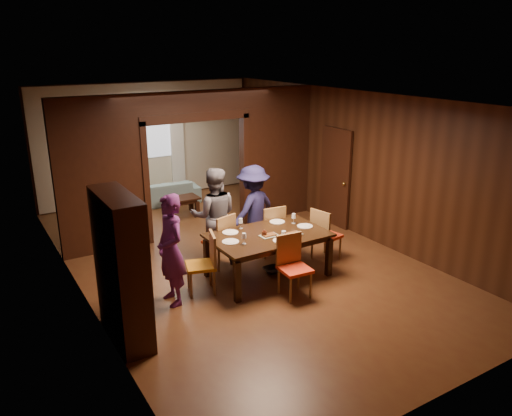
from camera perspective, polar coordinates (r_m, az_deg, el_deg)
floor at (r=9.24m, az=-2.22°, el=-5.71°), size 9.00×9.00×0.00m
ceiling at (r=8.49m, az=-2.46°, el=12.49°), size 5.50×9.00×0.02m
room_walls at (r=10.38m, az=-7.45°, el=5.60°), size 5.52×9.01×2.90m
person_purple at (r=7.49m, az=-9.71°, el=-4.76°), size 0.42×0.63×1.71m
person_grey at (r=8.81m, az=-4.81°, el=-0.91°), size 1.04×0.94×1.74m
person_navy at (r=9.26m, az=-0.33°, el=-0.13°), size 1.21×0.91×1.66m
sofa at (r=12.45m, az=-10.93°, el=1.71°), size 1.96×0.90×0.56m
serving_bowl at (r=8.37m, az=1.99°, el=-2.40°), size 0.32×0.32×0.08m
dining_table at (r=8.40m, az=1.39°, el=-5.39°), size 1.93×1.20×0.76m
coffee_table at (r=11.62m, az=-8.53°, el=0.24°), size 0.80×0.50×0.40m
chair_left at (r=7.87m, az=-6.36°, el=-6.35°), size 0.55×0.55×0.97m
chair_right at (r=9.10m, az=8.08°, el=-2.95°), size 0.52×0.52×0.97m
chair_far_l at (r=8.77m, az=-4.30°, el=-3.65°), size 0.55×0.55×0.97m
chair_far_r at (r=9.23m, az=1.56°, el=-2.47°), size 0.48×0.48×0.97m
chair_near at (r=7.73m, az=4.48°, el=-6.77°), size 0.47×0.47×0.97m
hutch at (r=6.68m, az=-15.13°, el=-6.71°), size 0.40×1.20×2.00m
door_right at (r=10.75m, az=9.04°, el=3.47°), size 0.06×0.90×2.10m
window_far at (r=12.68m, az=-12.30°, el=8.52°), size 1.20×0.03×1.30m
curtain_left at (r=12.50m, az=-15.35°, el=6.05°), size 0.35×0.06×2.40m
curtain_right at (r=12.98m, az=-8.98°, el=6.91°), size 0.35×0.06×2.40m
plate_left at (r=7.93m, az=-2.93°, el=-3.86°), size 0.27×0.27×0.01m
plate_far_l at (r=8.32m, az=-2.95°, el=-2.79°), size 0.27×0.27×0.01m
plate_far_r at (r=8.80m, az=2.44°, el=-1.57°), size 0.27×0.27×0.01m
plate_right at (r=8.63m, az=5.61°, el=-2.07°), size 0.27×0.27×0.01m
plate_near at (r=7.97m, az=2.90°, el=-3.73°), size 0.27×0.27×0.01m
platter_a at (r=8.15m, az=1.50°, el=-3.13°), size 0.30×0.20×0.04m
platter_b at (r=8.23m, az=4.20°, el=-2.95°), size 0.30×0.20×0.04m
wineglass_left at (r=7.82m, az=-1.37°, el=-3.51°), size 0.08×0.08×0.18m
wineglass_far at (r=8.47m, az=-1.76°, el=-1.78°), size 0.08×0.08×0.18m
wineglass_right at (r=8.73m, az=4.33°, el=-1.21°), size 0.08×0.08×0.18m
tumbler at (r=8.02m, az=3.19°, el=-3.11°), size 0.07×0.07×0.14m
condiment_jar at (r=8.13m, az=0.96°, el=-2.92°), size 0.08×0.08×0.11m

